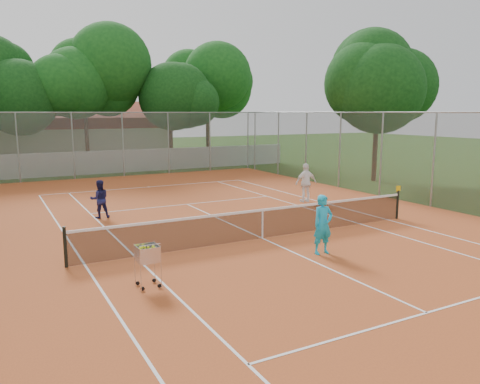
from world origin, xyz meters
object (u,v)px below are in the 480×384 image
tennis_net (262,223)px  ball_hopper (148,264)px  player_near (323,225)px  player_far_right (306,183)px  player_far_left (100,199)px  clubhouse (62,134)px

tennis_net → ball_hopper: ball_hopper is taller
player_near → player_far_right: (4.25, 6.60, 0.02)m
tennis_net → player_far_left: (-3.91, 5.48, 0.24)m
clubhouse → ball_hopper: size_ratio=15.29×
player_far_left → player_near: bearing=123.3°
player_far_left → player_far_right: (8.83, -1.09, 0.14)m
tennis_net → ball_hopper: bearing=-152.2°
tennis_net → player_far_left: size_ratio=8.17×
player_far_right → player_far_left: bearing=-0.3°
player_far_left → ball_hopper: size_ratio=1.36×
player_near → player_far_right: player_far_right is taller
tennis_net → ball_hopper: 5.06m
ball_hopper → tennis_net: bearing=29.6°
tennis_net → player_far_right: size_ratio=6.84×
ball_hopper → clubhouse: bearing=87.3°
player_far_left → ball_hopper: (-0.57, -7.84, -0.19)m
player_near → clubhouse: bearing=96.9°
ball_hopper → player_far_right: bearing=37.5°
tennis_net → player_far_left: 6.74m
clubhouse → player_near: size_ratio=9.67×
tennis_net → player_near: player_near is taller
tennis_net → player_far_left: bearing=125.5°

